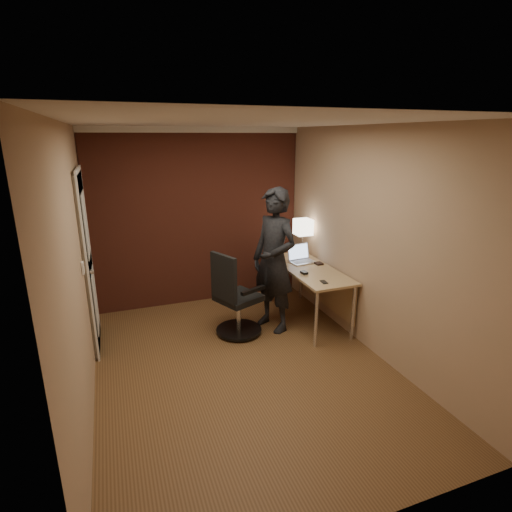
{
  "coord_description": "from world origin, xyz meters",
  "views": [
    {
      "loc": [
        -1.18,
        -3.59,
        2.39
      ],
      "look_at": [
        0.35,
        0.55,
        1.05
      ],
      "focal_mm": 28.0,
      "sensor_mm": 36.0,
      "label": 1
    }
  ],
  "objects_px": {
    "desk_lamp": "(303,227)",
    "person": "(274,261)",
    "laptop": "(300,257)",
    "wallet": "(319,263)",
    "desk": "(313,276)",
    "mouse": "(304,273)",
    "office_chair": "(234,300)",
    "phone": "(324,282)"
  },
  "relations": [
    {
      "from": "wallet",
      "to": "person",
      "type": "height_order",
      "value": "person"
    },
    {
      "from": "office_chair",
      "to": "desk_lamp",
      "type": "bearing_deg",
      "value": 26.39
    },
    {
      "from": "desk",
      "to": "mouse",
      "type": "bearing_deg",
      "value": -141.53
    },
    {
      "from": "desk",
      "to": "mouse",
      "type": "relative_size",
      "value": 15.0
    },
    {
      "from": "phone",
      "to": "wallet",
      "type": "distance_m",
      "value": 0.69
    },
    {
      "from": "desk",
      "to": "wallet",
      "type": "distance_m",
      "value": 0.21
    },
    {
      "from": "desk",
      "to": "laptop",
      "type": "distance_m",
      "value": 0.35
    },
    {
      "from": "mouse",
      "to": "desk",
      "type": "bearing_deg",
      "value": 32.9
    },
    {
      "from": "mouse",
      "to": "office_chair",
      "type": "bearing_deg",
      "value": 167.69
    },
    {
      "from": "wallet",
      "to": "phone",
      "type": "bearing_deg",
      "value": -113.9
    },
    {
      "from": "desk",
      "to": "phone",
      "type": "xyz_separation_m",
      "value": [
        -0.16,
        -0.54,
        0.13
      ]
    },
    {
      "from": "phone",
      "to": "office_chair",
      "type": "xyz_separation_m",
      "value": [
        -0.97,
        0.46,
        -0.27
      ]
    },
    {
      "from": "desk_lamp",
      "to": "person",
      "type": "relative_size",
      "value": 0.3
    },
    {
      "from": "desk",
      "to": "laptop",
      "type": "bearing_deg",
      "value": 99.95
    },
    {
      "from": "wallet",
      "to": "office_chair",
      "type": "xyz_separation_m",
      "value": [
        -1.25,
        -0.18,
        -0.28
      ]
    },
    {
      "from": "desk",
      "to": "desk_lamp",
      "type": "xyz_separation_m",
      "value": [
        0.09,
        0.51,
        0.55
      ]
    },
    {
      "from": "laptop",
      "to": "office_chair",
      "type": "relative_size",
      "value": 0.34
    },
    {
      "from": "laptop",
      "to": "person",
      "type": "bearing_deg",
      "value": -146.85
    },
    {
      "from": "desk_lamp",
      "to": "phone",
      "type": "height_order",
      "value": "desk_lamp"
    },
    {
      "from": "laptop",
      "to": "wallet",
      "type": "distance_m",
      "value": 0.27
    },
    {
      "from": "mouse",
      "to": "person",
      "type": "distance_m",
      "value": 0.41
    },
    {
      "from": "wallet",
      "to": "person",
      "type": "relative_size",
      "value": 0.06
    },
    {
      "from": "phone",
      "to": "wallet",
      "type": "height_order",
      "value": "wallet"
    },
    {
      "from": "mouse",
      "to": "desk_lamp",
      "type": "bearing_deg",
      "value": 59.58
    },
    {
      "from": "laptop",
      "to": "office_chair",
      "type": "height_order",
      "value": "office_chair"
    },
    {
      "from": "desk_lamp",
      "to": "person",
      "type": "height_order",
      "value": "person"
    },
    {
      "from": "desk_lamp",
      "to": "office_chair",
      "type": "relative_size",
      "value": 0.51
    },
    {
      "from": "laptop",
      "to": "mouse",
      "type": "xyz_separation_m",
      "value": [
        -0.19,
        -0.48,
        -0.05
      ]
    },
    {
      "from": "laptop",
      "to": "person",
      "type": "height_order",
      "value": "person"
    },
    {
      "from": "desk_lamp",
      "to": "person",
      "type": "xyz_separation_m",
      "value": [
        -0.68,
        -0.57,
        -0.25
      ]
    },
    {
      "from": "person",
      "to": "wallet",
      "type": "bearing_deg",
      "value": 78.89
    },
    {
      "from": "laptop",
      "to": "wallet",
      "type": "xyz_separation_m",
      "value": [
        0.17,
        -0.2,
        -0.05
      ]
    },
    {
      "from": "desk",
      "to": "desk_lamp",
      "type": "distance_m",
      "value": 0.75
    },
    {
      "from": "mouse",
      "to": "person",
      "type": "bearing_deg",
      "value": 154.1
    },
    {
      "from": "phone",
      "to": "person",
      "type": "height_order",
      "value": "person"
    },
    {
      "from": "phone",
      "to": "laptop",
      "type": "bearing_deg",
      "value": 88.28
    },
    {
      "from": "person",
      "to": "phone",
      "type": "bearing_deg",
      "value": 18.89
    },
    {
      "from": "wallet",
      "to": "mouse",
      "type": "bearing_deg",
      "value": -142.15
    },
    {
      "from": "desk",
      "to": "desk_lamp",
      "type": "bearing_deg",
      "value": 80.4
    },
    {
      "from": "mouse",
      "to": "wallet",
      "type": "xyz_separation_m",
      "value": [
        0.36,
        0.28,
        -0.01
      ]
    },
    {
      "from": "phone",
      "to": "office_chair",
      "type": "height_order",
      "value": "office_chair"
    },
    {
      "from": "desk_lamp",
      "to": "laptop",
      "type": "bearing_deg",
      "value": -122.04
    }
  ]
}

